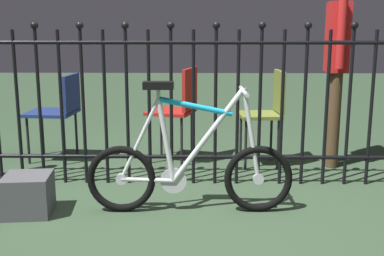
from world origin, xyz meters
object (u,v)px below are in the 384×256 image
object	(u,v)px
chair_navy	(59,107)
person_visitor	(336,52)
chair_olive	(268,108)
display_crate	(28,195)
bicycle	(189,169)
chair_red	(179,105)

from	to	relation	value
chair_navy	person_visitor	world-z (taller)	person_visitor
chair_olive	display_crate	size ratio (longest dim) A/B	2.81
display_crate	person_visitor	bearing A→B (deg)	27.81
chair_olive	person_visitor	world-z (taller)	person_visitor
bicycle	chair_red	size ratio (longest dim) A/B	1.59
chair_red	chair_olive	xyz separation A→B (m)	(0.81, -0.10, -0.01)
chair_navy	chair_olive	bearing A→B (deg)	-3.94
chair_navy	chair_olive	distance (m)	1.94
chair_red	bicycle	bearing A→B (deg)	-84.28
chair_red	display_crate	bearing A→B (deg)	-125.87
bicycle	person_visitor	bearing A→B (deg)	43.06
chair_red	chair_navy	bearing A→B (deg)	178.34
display_crate	bicycle	bearing A→B (deg)	3.09
person_visitor	chair_olive	bearing A→B (deg)	-178.74
bicycle	person_visitor	world-z (taller)	person_visitor
bicycle	chair_navy	world-z (taller)	bicycle
chair_navy	person_visitor	distance (m)	2.58
person_visitor	chair_navy	bearing A→B (deg)	177.27
chair_red	display_crate	size ratio (longest dim) A/B	2.86
bicycle	chair_olive	world-z (taller)	bicycle
bicycle	person_visitor	distance (m)	1.88
display_crate	chair_olive	bearing A→B (deg)	34.79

